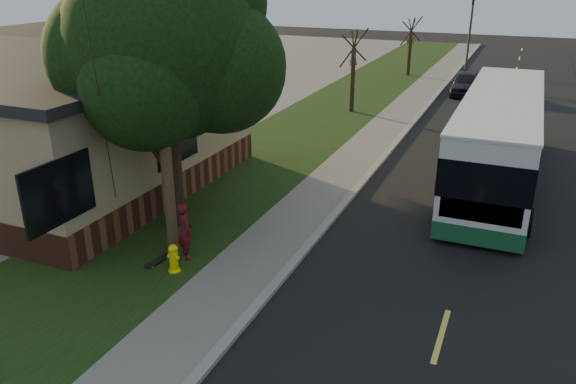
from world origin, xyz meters
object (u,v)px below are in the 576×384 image
at_px(transit_bus, 498,137).
at_px(fire_hydrant, 174,258).
at_px(traffic_signal, 470,27).
at_px(skateboarder, 185,231).
at_px(utility_pole, 159,81).
at_px(bare_tree_near, 353,72).
at_px(distant_car, 466,83).
at_px(leafy_tree, 167,48).
at_px(bare_tree_far, 410,47).
at_px(dumpster, 96,157).
at_px(skateboard_main, 158,260).

bearing_deg(transit_bus, fire_hydrant, -124.46).
distance_m(traffic_signal, skateboarder, 33.48).
xyz_separation_m(utility_pole, bare_tree_near, (-0.19, 17.01, -2.48)).
xyz_separation_m(skateboarder, distant_car, (4.22, 24.35, -0.14)).
relative_size(traffic_signal, skateboarder, 3.58).
height_order(utility_pole, distant_car, utility_pole).
relative_size(leafy_tree, distant_car, 1.92).
bearing_deg(bare_tree_far, skateboarder, -89.45).
distance_m(fire_hydrant, dumpster, 8.65).
bearing_deg(dumpster, bare_tree_near, 64.87).
bearing_deg(utility_pole, distant_car, 78.73).
height_order(traffic_signal, dumpster, traffic_signal).
height_order(fire_hydrant, skateboarder, skateboarder).
xyz_separation_m(bare_tree_near, skateboarder, (0.78, -17.25, -1.31)).
relative_size(utility_pole, traffic_signal, 1.65).
bearing_deg(transit_bus, bare_tree_near, 133.99).
height_order(traffic_signal, transit_bus, traffic_signal).
relative_size(fire_hydrant, distant_car, 0.18).
distance_m(traffic_signal, dumpster, 30.59).
relative_size(fire_hydrant, dumpster, 0.48).
distance_m(skateboard_main, dumpster, 8.03).
xyz_separation_m(transit_bus, dumpster, (-13.75, -4.77, -1.07)).
bearing_deg(leafy_tree, transit_bus, 41.04).
relative_size(fire_hydrant, skateboarder, 0.48).
relative_size(bare_tree_far, skateboarder, 2.63).
bearing_deg(skateboarder, traffic_signal, -57.33).
xyz_separation_m(dumpster, distant_car, (11.00, 19.89, 0.09)).
relative_size(leafy_tree, skateboarder, 5.08).
bearing_deg(traffic_signal, fire_hydrant, -95.21).
bearing_deg(leafy_tree, bare_tree_far, 87.55).
bearing_deg(bare_tree_far, distant_car, -47.43).
distance_m(utility_pole, leafy_tree, 1.94).
bearing_deg(leafy_tree, fire_hydrant, -59.33).
relative_size(fire_hydrant, leafy_tree, 0.09).
bearing_deg(bare_tree_far, dumpster, -104.69).
xyz_separation_m(transit_bus, distant_car, (-2.75, 15.13, -0.99)).
relative_size(traffic_signal, transit_bus, 0.47).
relative_size(fire_hydrant, traffic_signal, 0.13).
distance_m(leafy_tree, bare_tree_far, 27.56).
distance_m(fire_hydrant, utility_pole, 4.37).
bearing_deg(transit_bus, skateboarder, -127.06).
xyz_separation_m(leafy_tree, skateboard_main, (0.93, -2.45, -5.04)).
height_order(fire_hydrant, bare_tree_near, bare_tree_near).
relative_size(bare_tree_far, traffic_signal, 0.73).
bearing_deg(distant_car, transit_bus, -82.10).
xyz_separation_m(bare_tree_near, distant_car, (5.00, 7.10, -1.46)).
xyz_separation_m(bare_tree_far, transit_bus, (7.25, -20.02, -0.32)).
relative_size(skateboarder, dumpster, 0.99).
height_order(traffic_signal, skateboard_main, traffic_signal).
bearing_deg(utility_pole, skateboard_main, -85.59).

